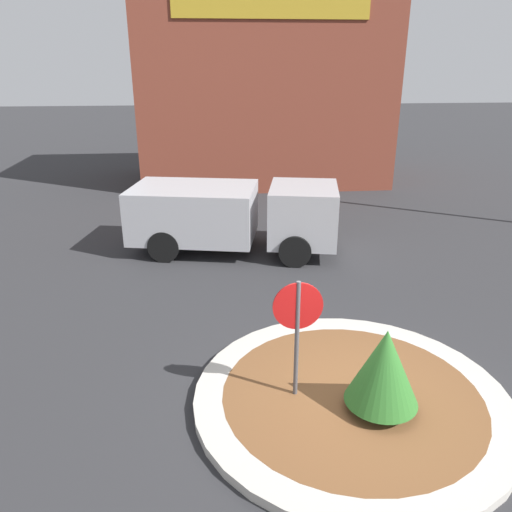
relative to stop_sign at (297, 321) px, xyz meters
The scene contains 6 objects.
ground_plane 1.74m from the stop_sign, ahead, with size 120.00×120.00×0.00m, color #2D2D30.
traffic_island 1.68m from the stop_sign, ahead, with size 5.09×5.09×0.16m.
stop_sign is the anchor object (origin of this frame).
island_shrub 1.45m from the stop_sign, 22.48° to the right, with size 1.12×1.12×1.38m.
utility_truck 7.14m from the stop_sign, 95.08° to the left, with size 6.13×3.38×1.95m.
storefront_building 16.94m from the stop_sign, 85.54° to the left, with size 10.60×6.07×7.90m.
Camera 1 is at (-2.19, -6.51, 5.17)m, focal length 35.00 mm.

